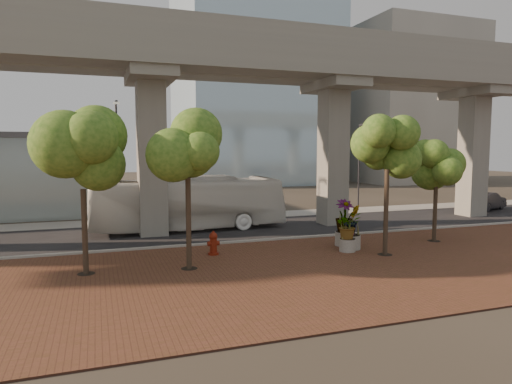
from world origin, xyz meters
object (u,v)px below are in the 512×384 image
object	(u,v)px
parked_car	(486,201)
transit_bus	(189,204)
fire_hydrant	(213,243)
planter_front	(348,228)

from	to	relation	value
parked_car	transit_bus	bearing A→B (deg)	70.34
fire_hydrant	transit_bus	bearing A→B (deg)	88.29
fire_hydrant	planter_front	distance (m)	6.66
fire_hydrant	planter_front	xyz separation A→B (m)	(6.45, -1.52, 0.64)
fire_hydrant	planter_front	bearing A→B (deg)	-13.24
transit_bus	parked_car	size ratio (longest dim) A/B	2.63
parked_car	planter_front	world-z (taller)	planter_front
parked_car	fire_hydrant	bearing A→B (deg)	85.87
parked_car	planter_front	distance (m)	21.46
planter_front	parked_car	bearing A→B (deg)	27.29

